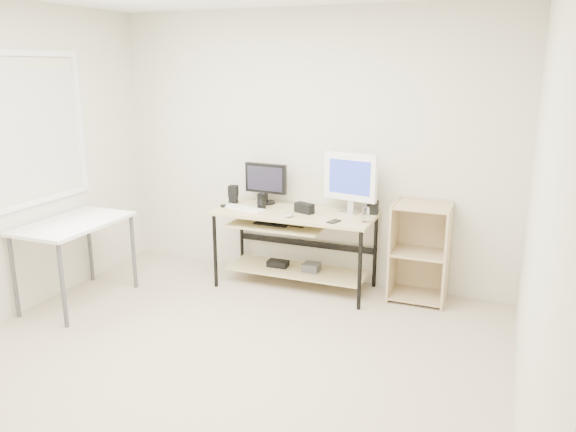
% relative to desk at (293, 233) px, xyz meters
% --- Properties ---
extents(room, '(4.01, 4.01, 2.62)m').
position_rel_desk_xyz_m(room, '(-0.11, -1.62, 0.78)').
color(room, '#B9A88E').
rests_on(room, ground).
extents(desk, '(1.50, 0.65, 0.75)m').
position_rel_desk_xyz_m(desk, '(0.00, 0.00, 0.00)').
color(desk, '#C7B87E').
rests_on(desk, ground).
extents(side_table, '(0.60, 1.00, 0.75)m').
position_rel_desk_xyz_m(side_table, '(-1.65, -1.06, 0.13)').
color(side_table, white).
rests_on(side_table, ground).
extents(shelf_unit, '(0.50, 0.40, 0.90)m').
position_rel_desk_xyz_m(shelf_unit, '(1.18, 0.16, -0.09)').
color(shelf_unit, tan).
rests_on(shelf_unit, ground).
extents(black_monitor, '(0.44, 0.18, 0.40)m').
position_rel_desk_xyz_m(black_monitor, '(-0.36, 0.19, 0.44)').
color(black_monitor, black).
rests_on(black_monitor, desk).
extents(white_imac, '(0.52, 0.17, 0.56)m').
position_rel_desk_xyz_m(white_imac, '(0.50, 0.15, 0.53)').
color(white_imac, silver).
rests_on(white_imac, desk).
extents(keyboard, '(0.46, 0.22, 0.02)m').
position_rel_desk_xyz_m(keyboard, '(-0.47, -0.09, 0.22)').
color(keyboard, white).
rests_on(keyboard, desk).
extents(mouse, '(0.08, 0.11, 0.04)m').
position_rel_desk_xyz_m(mouse, '(0.05, -0.20, 0.23)').
color(mouse, '#AFAFB4').
rests_on(mouse, desk).
extents(center_speaker, '(0.20, 0.14, 0.09)m').
position_rel_desk_xyz_m(center_speaker, '(0.12, -0.01, 0.26)').
color(center_speaker, black).
rests_on(center_speaker, desk).
extents(speaker_left, '(0.10, 0.10, 0.18)m').
position_rel_desk_xyz_m(speaker_left, '(-0.67, 0.09, 0.30)').
color(speaker_left, black).
rests_on(speaker_left, desk).
extents(speaker_right, '(0.11, 0.11, 0.12)m').
position_rel_desk_xyz_m(speaker_right, '(0.72, 0.19, 0.27)').
color(speaker_right, black).
rests_on(speaker_right, desk).
extents(audio_controller, '(0.08, 0.07, 0.15)m').
position_rel_desk_xyz_m(audio_controller, '(-0.32, -0.01, 0.28)').
color(audio_controller, black).
rests_on(audio_controller, desk).
extents(volume_puck, '(0.07, 0.07, 0.02)m').
position_rel_desk_xyz_m(volume_puck, '(-0.69, -0.10, 0.22)').
color(volume_puck, black).
rests_on(volume_puck, desk).
extents(smartphone, '(0.11, 0.15, 0.01)m').
position_rel_desk_xyz_m(smartphone, '(0.47, -0.22, 0.22)').
color(smartphone, black).
rests_on(smartphone, desk).
extents(coaster, '(0.09, 0.09, 0.01)m').
position_rel_desk_xyz_m(coaster, '(0.73, -0.11, 0.21)').
color(coaster, '#9A6945').
rests_on(coaster, desk).
extents(drinking_glass, '(0.07, 0.07, 0.12)m').
position_rel_desk_xyz_m(drinking_glass, '(0.73, -0.11, 0.28)').
color(drinking_glass, white).
rests_on(drinking_glass, coaster).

